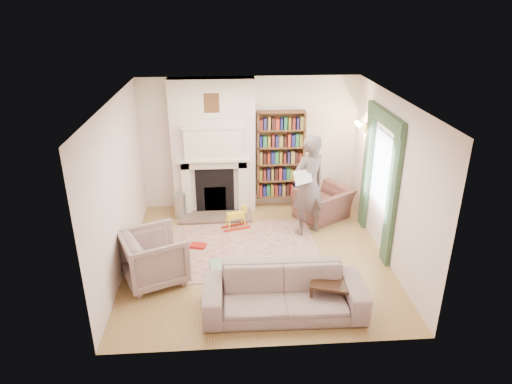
{
  "coord_description": "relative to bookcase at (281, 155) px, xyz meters",
  "views": [
    {
      "loc": [
        -0.51,
        -6.95,
        4.27
      ],
      "look_at": [
        0.0,
        0.25,
        1.15
      ],
      "focal_mm": 32.0,
      "sensor_mm": 36.0,
      "label": 1
    }
  ],
  "objects": [
    {
      "name": "board_game",
      "position": [
        -1.29,
        -2.36,
        -1.15
      ],
      "size": [
        0.41,
        0.41,
        0.03
      ],
      "primitive_type": "cube",
      "rotation": [
        0.0,
        0.0,
        0.15
      ],
      "color": "#D5D54B",
      "rests_on": "rug"
    },
    {
      "name": "curtain_left",
      "position": [
        1.55,
        -2.42,
        0.02
      ],
      "size": [
        0.07,
        0.32,
        2.4
      ],
      "primitive_type": "cube",
      "color": "#304B33",
      "rests_on": "floor"
    },
    {
      "name": "ceiling",
      "position": [
        -0.65,
        -2.12,
        1.62
      ],
      "size": [
        4.5,
        4.5,
        0.0
      ],
      "primitive_type": "plane",
      "rotation": [
        3.14,
        0.0,
        0.0
      ],
      "color": "white",
      "rests_on": "wall_back"
    },
    {
      "name": "sofa",
      "position": [
        -0.37,
        -3.66,
        -0.84
      ],
      "size": [
        2.33,
        0.95,
        0.68
      ],
      "primitive_type": "imported",
      "rotation": [
        0.0,
        0.0,
        -0.02
      ],
      "color": "gray",
      "rests_on": "floor"
    },
    {
      "name": "wall_sconce",
      "position": [
        1.38,
        -0.62,
        0.72
      ],
      "size": [
        0.2,
        0.24,
        0.24
      ],
      "primitive_type": null,
      "color": "gold",
      "rests_on": "wall_right"
    },
    {
      "name": "bookcase",
      "position": [
        0.0,
        0.0,
        0.0
      ],
      "size": [
        1.0,
        0.24,
        1.85
      ],
      "primitive_type": "cube",
      "color": "brown",
      "rests_on": "floor"
    },
    {
      "name": "man_reading",
      "position": [
        0.38,
        -1.27,
        -0.19
      ],
      "size": [
        0.86,
        0.77,
        1.98
      ],
      "primitive_type": "imported",
      "rotation": [
        0.0,
        0.0,
        3.65
      ],
      "color": "#594A47",
      "rests_on": "floor"
    },
    {
      "name": "paraffin_heater",
      "position": [
        -2.13,
        -0.46,
        -0.9
      ],
      "size": [
        0.3,
        0.3,
        0.55
      ],
      "primitive_type": "cylinder",
      "rotation": [
        0.0,
        0.0,
        0.32
      ],
      "color": "#9DA1A4",
      "rests_on": "floor"
    },
    {
      "name": "armchair_reading",
      "position": [
        0.83,
        -0.67,
        -0.85
      ],
      "size": [
        1.32,
        1.28,
        0.65
      ],
      "primitive_type": "imported",
      "rotation": [
        0.0,
        0.0,
        3.7
      ],
      "color": "#532C2D",
      "rests_on": "floor"
    },
    {
      "name": "pelmet",
      "position": [
        1.54,
        -1.72,
        1.2
      ],
      "size": [
        0.09,
        1.7,
        0.24
      ],
      "primitive_type": "cube",
      "color": "#304B33",
      "rests_on": "wall_right"
    },
    {
      "name": "wall_left",
      "position": [
        -2.9,
        -2.12,
        0.22
      ],
      "size": [
        0.0,
        4.5,
        4.5
      ],
      "primitive_type": "plane",
      "rotation": [
        1.57,
        0.0,
        1.57
      ],
      "color": "white",
      "rests_on": "floor"
    },
    {
      "name": "wall_back",
      "position": [
        -0.65,
        0.13,
        0.22
      ],
      "size": [
        4.5,
        0.0,
        4.5
      ],
      "primitive_type": "plane",
      "rotation": [
        1.57,
        0.0,
        0.0
      ],
      "color": "white",
      "rests_on": "floor"
    },
    {
      "name": "fireplace",
      "position": [
        -1.4,
        -0.07,
        0.21
      ],
      "size": [
        1.7,
        0.58,
        2.8
      ],
      "color": "white",
      "rests_on": "floor"
    },
    {
      "name": "curtain_right",
      "position": [
        1.55,
        -1.02,
        0.02
      ],
      "size": [
        0.07,
        0.32,
        2.4
      ],
      "primitive_type": "cube",
      "color": "#304B33",
      "rests_on": "floor"
    },
    {
      "name": "rocking_horse",
      "position": [
        -0.99,
        -1.02,
        -0.94
      ],
      "size": [
        0.58,
        0.37,
        0.48
      ],
      "primitive_type": null,
      "rotation": [
        0.0,
        0.0,
        0.3
      ],
      "color": "yellow",
      "rests_on": "rug"
    },
    {
      "name": "armchair_left",
      "position": [
        -2.34,
        -2.71,
        -0.75
      ],
      "size": [
        1.22,
        1.21,
        0.85
      ],
      "primitive_type": "imported",
      "rotation": [
        0.0,
        0.0,
        1.98
      ],
      "color": "#A69C89",
      "rests_on": "floor"
    },
    {
      "name": "wall_right",
      "position": [
        1.6,
        -2.12,
        0.22
      ],
      "size": [
        0.0,
        4.5,
        4.5
      ],
      "primitive_type": "plane",
      "rotation": [
        1.57,
        0.0,
        -1.57
      ],
      "color": "white",
      "rests_on": "floor"
    },
    {
      "name": "comic_annuals",
      "position": [
        -0.39,
        -2.47,
        -1.16
      ],
      "size": [
        0.59,
        0.49,
        0.02
      ],
      "color": "red",
      "rests_on": "rug"
    },
    {
      "name": "coffee_table",
      "position": [
        0.38,
        -3.61,
        -0.95
      ],
      "size": [
        0.8,
        0.64,
        0.45
      ],
      "primitive_type": null,
      "rotation": [
        0.0,
        0.0,
        -0.3
      ],
      "color": "#341F12",
      "rests_on": "floor"
    },
    {
      "name": "game_box_lid",
      "position": [
        -1.7,
        -1.71,
        -1.14
      ],
      "size": [
        0.31,
        0.24,
        0.05
      ],
      "primitive_type": "cube",
      "rotation": [
        0.0,
        0.0,
        -0.24
      ],
      "color": "#AF1914",
      "rests_on": "rug"
    },
    {
      "name": "wall_front",
      "position": [
        -0.65,
        -4.37,
        0.22
      ],
      "size": [
        4.5,
        0.0,
        4.5
      ],
      "primitive_type": "plane",
      "rotation": [
        -1.57,
        0.0,
        0.0
      ],
      "color": "white",
      "rests_on": "floor"
    },
    {
      "name": "window",
      "position": [
        1.58,
        -1.72,
        0.27
      ],
      "size": [
        0.02,
        0.9,
        1.3
      ],
      "primitive_type": "cube",
      "color": "silver",
      "rests_on": "wall_right"
    },
    {
      "name": "newspaper",
      "position": [
        0.23,
        -1.47,
        0.08
      ],
      "size": [
        0.39,
        0.28,
        0.26
      ],
      "primitive_type": "cube",
      "rotation": [
        -0.35,
        0.0,
        0.51
      ],
      "color": "silver",
      "rests_on": "man_reading"
    },
    {
      "name": "floor",
      "position": [
        -0.65,
        -2.12,
        -1.18
      ],
      "size": [
        4.5,
        4.5,
        0.0
      ],
      "primitive_type": "plane",
      "color": "olive",
      "rests_on": "ground"
    },
    {
      "name": "rug",
      "position": [
        -0.86,
        -1.82,
        -1.17
      ],
      "size": [
        2.76,
        2.17,
        0.01
      ],
      "primitive_type": "cube",
      "rotation": [
        0.0,
        0.0,
        0.04
      ],
      "color": "beige",
      "rests_on": "floor"
    }
  ]
}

